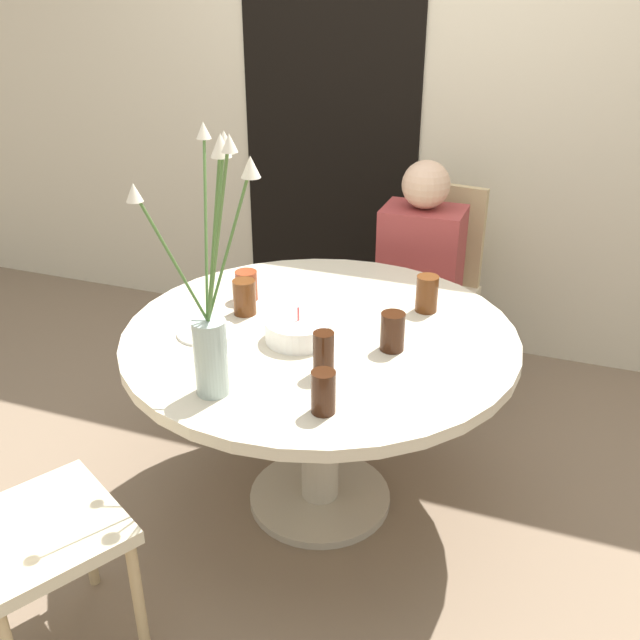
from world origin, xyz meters
TOP-DOWN VIEW (x-y plane):
  - ground_plane at (0.00, 0.00)m, footprint 16.00×16.00m
  - wall_back at (0.00, 1.44)m, footprint 8.00×0.05m
  - doorway_panel at (-0.47, 1.41)m, footprint 0.90×0.01m
  - dining_table at (0.00, 0.00)m, footprint 1.29×1.29m
  - chair_left_flank at (0.16, 1.05)m, footprint 0.46×0.46m
  - chair_right_flank at (-0.51, -0.93)m, footprint 0.54×0.54m
  - birthday_cake at (-0.04, -0.08)m, footprint 0.21×0.21m
  - flower_vase at (-0.14, -0.45)m, footprint 0.30×0.33m
  - side_plate at (-0.34, -0.15)m, footprint 0.19×0.19m
  - drink_glass_0 at (0.11, -0.26)m, footprint 0.06×0.06m
  - drink_glass_1 at (0.29, 0.27)m, footprint 0.08×0.08m
  - drink_glass_2 at (-0.33, 0.14)m, footprint 0.08×0.08m
  - drink_glass_3 at (0.25, -0.04)m, footprint 0.08×0.08m
  - drink_glass_4 at (0.17, -0.44)m, footprint 0.07×0.07m
  - drink_glass_5 at (-0.29, 0.04)m, footprint 0.08×0.08m
  - person_boy at (0.13, 0.89)m, footprint 0.34×0.24m

SIDE VIEW (x-z plane):
  - ground_plane at x=0.00m, z-range 0.00..0.00m
  - person_boy at x=0.13m, z-range -0.03..1.04m
  - chair_left_flank at x=0.16m, z-range 0.06..0.98m
  - chair_right_flank at x=-0.51m, z-range 0.06..0.98m
  - dining_table at x=0.00m, z-range 0.23..0.93m
  - side_plate at x=-0.34m, z-range 0.71..0.72m
  - birthday_cake at x=-0.04m, z-range 0.68..0.80m
  - drink_glass_2 at x=-0.33m, z-range 0.71..0.81m
  - drink_glass_5 at x=-0.29m, z-range 0.71..0.83m
  - drink_glass_4 at x=0.17m, z-range 0.71..0.83m
  - drink_glass_3 at x=0.25m, z-range 0.71..0.83m
  - drink_glass_1 at x=0.29m, z-range 0.71..0.83m
  - drink_glass_0 at x=0.11m, z-range 0.71..0.84m
  - flower_vase at x=-0.14m, z-range 0.59..1.34m
  - doorway_panel at x=-0.47m, z-range 0.00..2.05m
  - wall_back at x=0.00m, z-range 0.00..2.60m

